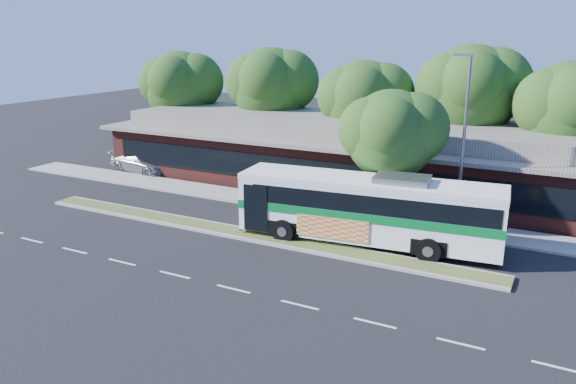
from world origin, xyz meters
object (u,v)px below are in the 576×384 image
(transit_bus, at_px, (369,205))
(sidewalk_tree, at_px, (398,133))
(sedan, at_px, (141,162))
(lamp_post, at_px, (463,140))

(transit_bus, relative_size, sidewalk_tree, 1.78)
(sedan, bearing_deg, transit_bus, -102.03)
(lamp_post, height_order, sidewalk_tree, lamp_post)
(lamp_post, height_order, transit_bus, lamp_post)
(sidewalk_tree, bearing_deg, lamp_post, 5.71)
(lamp_post, relative_size, transit_bus, 0.70)
(lamp_post, distance_m, transit_bus, 5.81)
(transit_bus, distance_m, sidewalk_tree, 4.48)
(transit_bus, xyz_separation_m, sidewalk_tree, (0.28, 3.27, 3.04))
(transit_bus, bearing_deg, sedan, 156.87)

